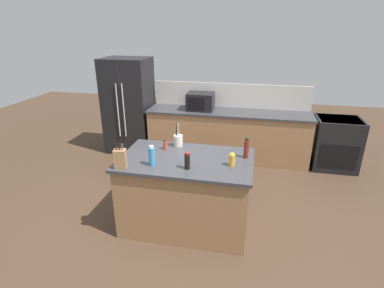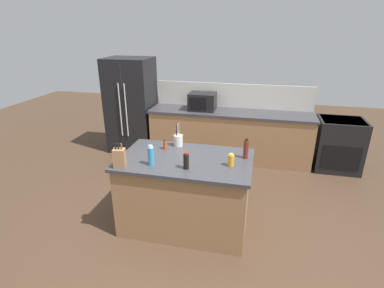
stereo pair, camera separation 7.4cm
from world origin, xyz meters
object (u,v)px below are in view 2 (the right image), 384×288
(refrigerator, at_px, (131,105))
(knife_block, at_px, (119,158))
(utensil_crock, at_px, (178,140))
(spice_jar_paprika, at_px, (165,145))
(range_oven, at_px, (338,144))
(microwave, at_px, (202,102))
(honey_jar, at_px, (231,160))
(soy_sauce_bottle, at_px, (186,161))
(vinegar_bottle, at_px, (246,149))
(dish_soap_bottle, at_px, (151,156))

(refrigerator, relative_size, knife_block, 6.40)
(utensil_crock, relative_size, spice_jar_paprika, 2.57)
(refrigerator, height_order, range_oven, refrigerator)
(microwave, height_order, knife_block, microwave)
(spice_jar_paprika, xyz_separation_m, honey_jar, (0.89, -0.31, 0.01))
(soy_sauce_bottle, distance_m, vinegar_bottle, 0.76)
(refrigerator, height_order, vinegar_bottle, refrigerator)
(soy_sauce_bottle, height_order, vinegar_bottle, vinegar_bottle)
(soy_sauce_bottle, height_order, dish_soap_bottle, dish_soap_bottle)
(vinegar_bottle, bearing_deg, soy_sauce_bottle, -145.08)
(microwave, relative_size, dish_soap_bottle, 2.02)
(knife_block, height_order, spice_jar_paprika, knife_block)
(range_oven, bearing_deg, honey_jar, -126.34)
(refrigerator, xyz_separation_m, vinegar_bottle, (2.40, -2.08, 0.13))
(spice_jar_paprika, xyz_separation_m, vinegar_bottle, (1.03, -0.05, 0.06))
(knife_block, bearing_deg, microwave, 69.13)
(spice_jar_paprika, bearing_deg, range_oven, 37.54)
(spice_jar_paprika, relative_size, honey_jar, 0.82)
(range_oven, xyz_separation_m, utensil_crock, (-2.43, -1.83, 0.56))
(range_oven, xyz_separation_m, spice_jar_paprika, (-2.56, -1.97, 0.53))
(utensil_crock, bearing_deg, vinegar_bottle, -12.38)
(utensil_crock, height_order, vinegar_bottle, utensil_crock)
(spice_jar_paprika, bearing_deg, refrigerator, 123.97)
(microwave, distance_m, utensil_crock, 1.83)
(range_oven, height_order, microwave, microwave)
(microwave, bearing_deg, spice_jar_paprika, -92.84)
(knife_block, relative_size, honey_jar, 1.91)
(vinegar_bottle, xyz_separation_m, honey_jar, (-0.15, -0.26, -0.05))
(utensil_crock, relative_size, soy_sauce_bottle, 1.62)
(refrigerator, bearing_deg, soy_sauce_bottle, -54.85)
(vinegar_bottle, relative_size, honey_jar, 1.67)
(knife_block, distance_m, dish_soap_bottle, 0.35)
(vinegar_bottle, bearing_deg, utensil_crock, 167.62)
(dish_soap_bottle, bearing_deg, knife_block, -157.30)
(refrigerator, distance_m, vinegar_bottle, 3.17)
(knife_block, relative_size, soy_sauce_bottle, 1.47)
(refrigerator, bearing_deg, spice_jar_paprika, -56.03)
(microwave, relative_size, soy_sauce_bottle, 2.48)
(dish_soap_bottle, bearing_deg, vinegar_bottle, 22.68)
(range_oven, relative_size, knife_block, 3.17)
(refrigerator, distance_m, soy_sauce_bottle, 3.08)
(knife_block, bearing_deg, refrigerator, 99.80)
(dish_soap_bottle, bearing_deg, spice_jar_paprika, 89.31)
(utensil_crock, xyz_separation_m, spice_jar_paprika, (-0.14, -0.14, -0.02))
(honey_jar, bearing_deg, dish_soap_bottle, -168.72)
(refrigerator, distance_m, microwave, 1.47)
(spice_jar_paprika, relative_size, dish_soap_bottle, 0.51)
(spice_jar_paprika, bearing_deg, honey_jar, -19.33)
(refrigerator, xyz_separation_m, honey_jar, (2.25, -2.33, 0.08))
(refrigerator, bearing_deg, dish_soap_bottle, -61.62)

